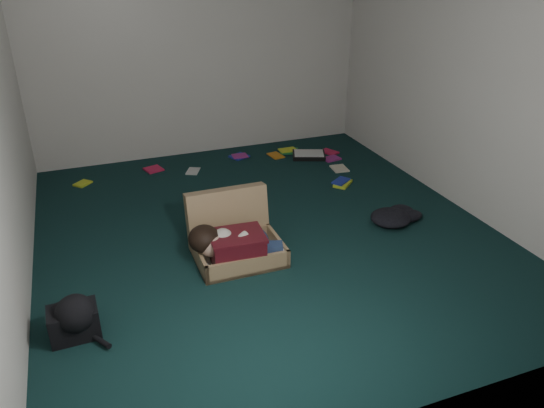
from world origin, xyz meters
TOP-DOWN VIEW (x-y plane):
  - floor at (0.00, 0.00)m, footprint 4.50×4.50m
  - wall_back at (0.00, 2.25)m, footprint 4.50×0.00m
  - wall_front at (0.00, -2.25)m, footprint 4.50×0.00m
  - wall_right at (2.00, 0.00)m, footprint 0.00×4.50m
  - suitcase at (-0.38, -0.25)m, footprint 0.71×0.69m
  - person at (-0.43, -0.43)m, footprint 0.77×0.37m
  - maroon_bin at (-0.42, -0.47)m, footprint 0.46×0.38m
  - backpack at (-1.70, -0.90)m, footprint 0.41×0.33m
  - clothing_pile at (1.27, -0.21)m, footprint 0.41×0.34m
  - paper_tray at (1.15, 1.59)m, footprint 0.48×0.42m
  - book_scatter at (0.49, 1.55)m, footprint 3.20×1.44m

SIDE VIEW (x-z plane):
  - floor at x=0.00m, z-range 0.00..0.00m
  - book_scatter at x=0.49m, z-range 0.00..0.02m
  - paper_tray at x=1.15m, z-range 0.00..0.05m
  - clothing_pile at x=1.27m, z-range 0.00..0.13m
  - backpack at x=-1.70m, z-range 0.00..0.24m
  - maroon_bin at x=-0.42m, z-range 0.00..0.30m
  - suitcase at x=-0.38m, z-range -0.10..0.42m
  - person at x=-0.43m, z-range 0.04..0.36m
  - wall_back at x=0.00m, z-range -0.95..3.55m
  - wall_front at x=0.00m, z-range -0.95..3.55m
  - wall_right at x=2.00m, z-range -0.95..3.55m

